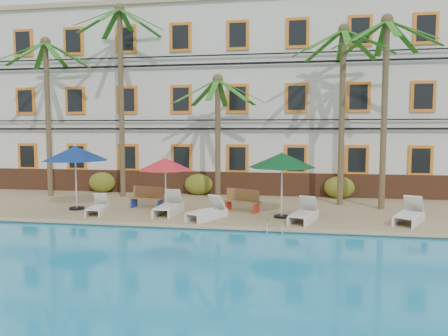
% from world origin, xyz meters
% --- Properties ---
extents(ground, '(100.00, 100.00, 0.00)m').
position_xyz_m(ground, '(0.00, 0.00, 0.00)').
color(ground, '#384C23').
rests_on(ground, ground).
extents(pool_deck, '(30.00, 12.00, 0.25)m').
position_xyz_m(pool_deck, '(0.00, 5.00, 0.12)').
color(pool_deck, tan).
rests_on(pool_deck, ground).
extents(swimming_pool, '(26.00, 12.00, 0.20)m').
position_xyz_m(swimming_pool, '(0.00, -7.00, 0.10)').
color(swimming_pool, '#1B96CB').
rests_on(swimming_pool, ground).
extents(pool_coping, '(30.00, 0.35, 0.06)m').
position_xyz_m(pool_coping, '(0.00, -0.90, 0.28)').
color(pool_coping, tan).
rests_on(pool_coping, pool_deck).
extents(hotel_building, '(25.40, 6.44, 10.22)m').
position_xyz_m(hotel_building, '(0.00, 9.98, 5.37)').
color(hotel_building, silver).
rests_on(hotel_building, pool_deck).
extents(palm_a, '(4.48, 4.48, 8.05)m').
position_xyz_m(palm_a, '(-7.96, 4.99, 5.43)').
color(palm_a, brown).
rests_on(palm_a, pool_deck).
extents(palm_b, '(4.48, 4.48, 9.61)m').
position_xyz_m(palm_b, '(-4.15, 5.34, 6.31)').
color(palm_b, brown).
rests_on(palm_b, pool_deck).
extents(palm_c, '(4.48, 4.48, 6.00)m').
position_xyz_m(palm_c, '(0.87, 4.73, 4.22)').
color(palm_c, brown).
rests_on(palm_c, pool_deck).
extents(palm_d, '(4.48, 4.48, 8.06)m').
position_xyz_m(palm_d, '(6.52, 4.73, 5.43)').
color(palm_d, brown).
rests_on(palm_d, pool_deck).
extents(palm_e, '(4.48, 4.48, 8.19)m').
position_xyz_m(palm_e, '(8.17, 3.87, 5.51)').
color(palm_e, brown).
rests_on(palm_e, pool_deck).
extents(shrub_left, '(1.50, 0.90, 1.10)m').
position_xyz_m(shrub_left, '(-5.88, 6.60, 0.80)').
color(shrub_left, '#1C5217').
rests_on(shrub_left, pool_deck).
extents(shrub_mid, '(1.50, 0.90, 1.10)m').
position_xyz_m(shrub_mid, '(-0.50, 6.60, 0.80)').
color(shrub_mid, '#1C5217').
rests_on(shrub_mid, pool_deck).
extents(shrub_right, '(1.50, 0.90, 1.10)m').
position_xyz_m(shrub_right, '(6.65, 6.60, 0.80)').
color(shrub_right, '#1C5217').
rests_on(shrub_right, pool_deck).
extents(umbrella_blue, '(2.80, 2.80, 2.79)m').
position_xyz_m(umbrella_blue, '(-4.72, 1.64, 2.64)').
color(umbrella_blue, black).
rests_on(umbrella_blue, pool_deck).
extents(umbrella_red, '(2.30, 2.30, 2.31)m').
position_xyz_m(umbrella_red, '(-0.83, 1.88, 2.21)').
color(umbrella_red, black).
rests_on(umbrella_red, pool_deck).
extents(umbrella_green, '(2.60, 2.60, 2.60)m').
position_xyz_m(umbrella_green, '(4.00, 1.34, 2.47)').
color(umbrella_green, black).
rests_on(umbrella_green, pool_deck).
extents(lounger_b, '(0.89, 1.74, 0.78)m').
position_xyz_m(lounger_b, '(-3.41, 0.93, 0.50)').
color(lounger_b, white).
rests_on(lounger_b, pool_deck).
extents(lounger_c, '(0.78, 2.03, 0.95)m').
position_xyz_m(lounger_c, '(-0.52, 1.32, 0.56)').
color(lounger_c, white).
rests_on(lounger_c, pool_deck).
extents(lounger_d, '(1.42, 1.94, 0.87)m').
position_xyz_m(lounger_d, '(1.23, 0.60, 0.53)').
color(lounger_d, white).
rests_on(lounger_d, pool_deck).
extents(lounger_e, '(1.19, 2.01, 0.90)m').
position_xyz_m(lounger_e, '(4.85, 0.75, 0.54)').
color(lounger_e, white).
rests_on(lounger_e, pool_deck).
extents(lounger_f, '(1.51, 2.13, 0.95)m').
position_xyz_m(lounger_f, '(8.65, 1.12, 0.56)').
color(lounger_f, white).
rests_on(lounger_f, pool_deck).
extents(bench_left, '(1.56, 0.74, 0.93)m').
position_xyz_m(bench_left, '(-1.83, 2.50, 0.72)').
color(bench_left, olive).
rests_on(bench_left, pool_deck).
extents(bench_right, '(1.57, 0.93, 0.93)m').
position_xyz_m(bench_right, '(2.37, 2.37, 0.72)').
color(bench_right, olive).
rests_on(bench_right, pool_deck).
extents(pool_ladder, '(0.54, 0.74, 0.74)m').
position_xyz_m(pool_ladder, '(3.88, -1.00, 0.25)').
color(pool_ladder, silver).
rests_on(pool_ladder, ground).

